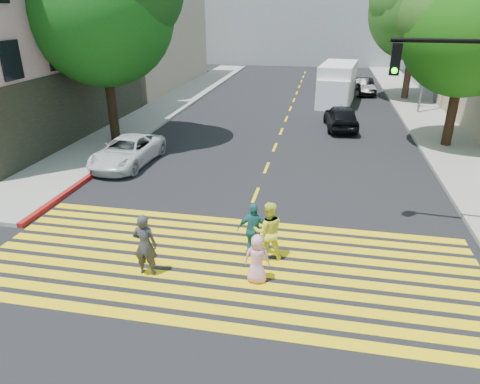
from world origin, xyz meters
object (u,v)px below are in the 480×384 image
(pedestrian_man, at_px, (145,245))
(dark_car_near, at_px, (341,117))
(dark_car_parked, at_px, (363,86))
(tree_left, at_px, (102,3))
(tree_right_near, at_px, (471,24))
(silver_car, at_px, (341,79))
(white_sedan, at_px, (127,151))
(pedestrian_woman, at_px, (268,231))
(tree_right_far, at_px, (419,5))
(pedestrian_child, at_px, (257,259))
(pedestrian_extra, at_px, (254,230))
(white_van, at_px, (337,85))

(pedestrian_man, relative_size, dark_car_near, 0.42)
(dark_car_parked, bearing_deg, tree_left, -137.05)
(tree_right_near, xyz_separation_m, silver_car, (-4.85, 17.25, -5.09))
(white_sedan, bearing_deg, pedestrian_woman, -39.29)
(pedestrian_man, bearing_deg, tree_right_near, -130.42)
(tree_right_far, height_order, dark_car_parked, tree_right_far)
(pedestrian_child, bearing_deg, pedestrian_man, 2.33)
(pedestrian_extra, height_order, dark_car_parked, pedestrian_extra)
(tree_right_far, xyz_separation_m, dark_car_parked, (-3.01, 1.68, -5.89))
(pedestrian_man, bearing_deg, silver_car, -102.56)
(tree_right_near, bearing_deg, tree_left, -172.22)
(tree_left, bearing_deg, pedestrian_woman, -46.46)
(pedestrian_extra, relative_size, white_sedan, 0.36)
(pedestrian_woman, relative_size, dark_car_near, 0.41)
(tree_left, xyz_separation_m, white_sedan, (2.01, -3.12, -5.98))
(pedestrian_man, relative_size, pedestrian_child, 1.30)
(pedestrian_woman, xyz_separation_m, dark_car_near, (2.23, 14.40, -0.15))
(tree_left, xyz_separation_m, pedestrian_extra, (8.70, -9.52, -5.80))
(white_van, bearing_deg, tree_left, -125.78)
(pedestrian_woman, bearing_deg, dark_car_near, -113.35)
(tree_right_far, height_order, white_van, tree_right_far)
(tree_right_far, distance_m, pedestrian_man, 27.92)
(pedestrian_man, xyz_separation_m, white_van, (5.00, 22.90, 0.47))
(tree_right_near, xyz_separation_m, pedestrian_extra, (-7.80, -11.77, -4.95))
(silver_car, distance_m, dark_car_parked, 3.79)
(tree_right_near, xyz_separation_m, pedestrian_child, (-7.51, -12.99, -5.08))
(tree_left, relative_size, silver_car, 2.19)
(pedestrian_child, relative_size, dark_car_parked, 0.34)
(pedestrian_woman, bearing_deg, pedestrian_extra, -23.74)
(white_sedan, height_order, white_van, white_van)
(pedestrian_man, height_order, pedestrian_extra, pedestrian_man)
(dark_car_parked, bearing_deg, pedestrian_man, -112.33)
(pedestrian_woman, relative_size, pedestrian_extra, 1.07)
(pedestrian_man, distance_m, white_van, 23.44)
(silver_car, bearing_deg, tree_right_near, 104.45)
(pedestrian_extra, relative_size, dark_car_near, 0.38)
(pedestrian_woman, distance_m, dark_car_near, 14.57)
(tree_right_near, height_order, pedestrian_child, tree_right_near)
(pedestrian_extra, xyz_separation_m, white_van, (2.43, 21.46, 0.53))
(pedestrian_extra, relative_size, white_van, 0.26)
(pedestrian_child, relative_size, white_van, 0.21)
(silver_car, bearing_deg, tree_right_far, 131.29)
(pedestrian_woman, xyz_separation_m, pedestrian_extra, (-0.41, 0.07, -0.06))
(dark_car_near, bearing_deg, tree_right_far, -123.65)
(tree_right_far, xyz_separation_m, pedestrian_extra, (-7.62, -23.93, -5.74))
(tree_left, height_order, dark_car_near, tree_left)
(pedestrian_man, xyz_separation_m, pedestrian_extra, (2.57, 1.44, -0.07))
(tree_right_near, relative_size, white_van, 1.39)
(dark_car_near, height_order, white_van, white_van)
(tree_left, bearing_deg, tree_right_far, 41.47)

